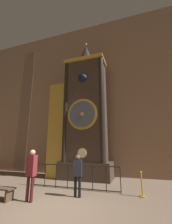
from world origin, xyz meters
TOP-DOWN VIEW (x-y plane):
  - ground_plane at (0.00, 0.00)m, footprint 28.00×28.00m
  - cathedral_back_wall at (-0.09, 6.24)m, footprint 24.00×0.32m
  - clock_tower at (-0.83, 4.77)m, footprint 4.19×1.77m
  - railing_fence at (-0.26, 2.42)m, footprint 4.41×0.05m
  - visitor_near at (-1.09, 0.33)m, footprint 0.36×0.25m
  - visitor_far at (0.35, 1.37)m, footprint 0.37×0.27m
  - stanchion_post at (2.78, 2.24)m, footprint 0.28×0.28m
  - visitor_bench at (-2.28, 0.15)m, footprint 1.19×0.40m

SIDE VIEW (x-z plane):
  - ground_plane at x=0.00m, z-range 0.00..0.00m
  - stanchion_post at x=2.78m, z-range -0.17..0.78m
  - visitor_bench at x=-2.28m, z-range 0.09..0.53m
  - railing_fence at x=-0.26m, z-range 0.06..1.15m
  - visitor_far at x=0.35m, z-range 0.16..1.76m
  - visitor_near at x=-1.09m, z-range 0.18..1.99m
  - clock_tower at x=-0.83m, z-range -0.90..8.82m
  - cathedral_back_wall at x=-0.09m, z-range -0.01..12.42m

